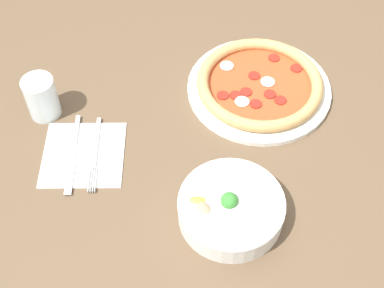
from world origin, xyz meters
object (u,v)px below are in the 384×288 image
(bowl, at_px, (231,207))
(glass, at_px, (42,97))
(fork, at_px, (95,153))
(pizza, at_px, (259,85))
(knife, at_px, (74,150))

(bowl, bearing_deg, glass, -33.09)
(bowl, bearing_deg, fork, -27.81)
(fork, bearing_deg, bowl, 60.35)
(fork, distance_m, glass, 0.17)
(pizza, bearing_deg, knife, 24.11)
(glass, bearing_deg, fork, 137.10)
(pizza, distance_m, fork, 0.39)
(pizza, distance_m, bowl, 0.33)
(fork, relative_size, knife, 0.94)
(fork, height_order, glass, glass)
(bowl, relative_size, knife, 0.99)
(bowl, xyz_separation_m, fork, (0.27, -0.14, -0.02))
(pizza, relative_size, glass, 3.34)
(bowl, xyz_separation_m, glass, (0.39, -0.25, 0.02))
(pizza, bearing_deg, fork, 27.73)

